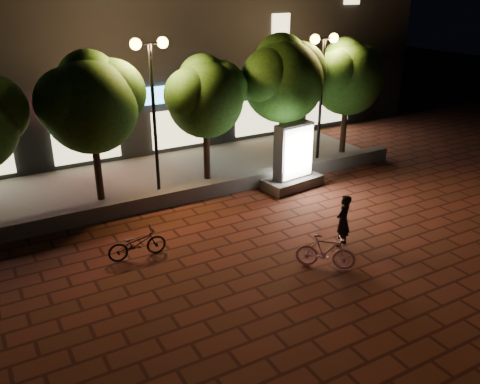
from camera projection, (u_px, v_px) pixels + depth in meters
ground at (275, 243)px, 14.31m from camera, size 80.00×80.00×0.00m
retaining_wall at (212, 188)px, 17.43m from camera, size 16.00×0.45×0.50m
sidewalk at (183, 172)px, 19.52m from camera, size 16.00×5.00×0.08m
building_block at (121, 27)px, 22.82m from camera, size 28.00×8.12×11.30m
tree_left at (91, 100)px, 15.80m from camera, size 3.60×3.00×4.89m
tree_mid at (206, 94)px, 17.71m from camera, size 3.24×2.70×4.50m
tree_right at (284, 76)px, 19.08m from camera, size 3.72×3.10×5.07m
tree_far_right at (348, 74)px, 20.62m from camera, size 3.48×2.90×4.76m
street_lamp_left at (151, 77)px, 16.25m from camera, size 1.26×0.36×5.18m
street_lamp_right at (323, 65)px, 19.49m from camera, size 1.26×0.36×4.98m
ad_kiosk at (293, 162)px, 17.88m from camera, size 2.30×1.37×2.36m
scooter_pink at (326, 252)px, 12.90m from camera, size 1.43×1.35×0.92m
rider at (343, 221)px, 13.90m from camera, size 0.65×0.55×1.52m
scooter_parked at (137, 243)px, 13.41m from camera, size 1.60×0.65×0.82m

